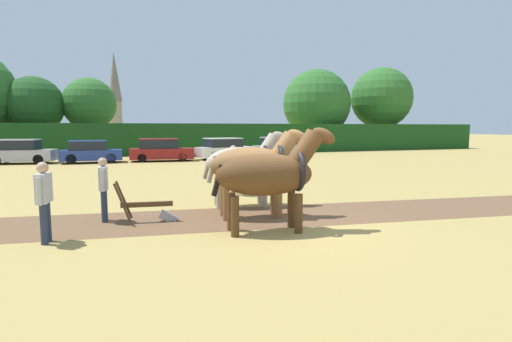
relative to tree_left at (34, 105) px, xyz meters
The scene contains 20 objects.
ground_plane 33.53m from the tree_left, 71.81° to the right, with size 240.00×240.00×0.00m, color #A88E4C.
plowed_furrow_strip 30.16m from the tree_left, 80.93° to the right, with size 34.72×2.67×0.01m, color brown.
hedgerow 11.72m from the tree_left, 23.76° to the right, with size 67.70×1.83×2.71m, color #194719.
tree_left is the anchor object (origin of this frame).
tree_center_left 4.48m from the tree_left, ahead, with size 4.82×4.82×6.93m.
tree_center 27.88m from the tree_left, ahead, with size 7.49×7.49×8.76m.
tree_center_right 36.09m from the tree_left, ahead, with size 7.02×7.02×9.29m.
church_spire 33.87m from the tree_left, 78.22° to the left, with size 2.32×2.32×15.09m.
draft_horse_lead_left 33.26m from the tree_left, 72.77° to the right, with size 2.93×1.25×2.43m.
draft_horse_lead_right 31.88m from the tree_left, 71.67° to the right, with size 2.77×1.22×2.38m.
draft_horse_trail_left 30.52m from the tree_left, 70.44° to the right, with size 2.73×1.25×2.31m.
plow 30.97m from the tree_left, 76.09° to the right, with size 1.54×0.51×1.13m.
farmer_at_plow 30.21m from the tree_left, 77.96° to the right, with size 0.22×0.65×1.61m.
farmer_beside_team 28.72m from the tree_left, 68.54° to the right, with size 0.35×0.66×1.73m.
farmer_onlooker_left 31.59m from the tree_left, 80.51° to the right, with size 0.27×0.66×1.66m.
parked_car_left 10.83m from the tree_left, 85.86° to the right, with size 4.17×2.38×1.59m.
parked_car_center_left 12.67m from the tree_left, 65.71° to the right, with size 3.88×1.80×1.50m.
parked_car_center 15.19m from the tree_left, 49.43° to the right, with size 4.48×2.14×1.59m.
parked_car_center_right 18.44m from the tree_left, 37.98° to the right, with size 4.55×2.67×1.59m.
parked_car_right 21.84m from the tree_left, 29.55° to the right, with size 4.09×2.26×1.60m.
Camera 1 is at (-3.81, -8.30, 2.34)m, focal length 28.00 mm.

